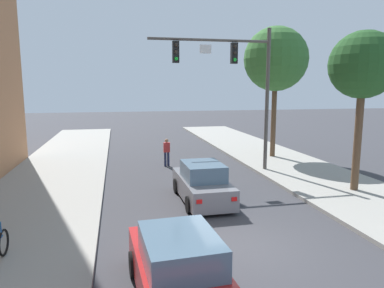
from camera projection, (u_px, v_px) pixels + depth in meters
The scene contains 7 objects.
ground_plane at pixel (237, 246), 10.24m from camera, with size 120.00×120.00×0.00m, color #38383D.
traffic_signal_mast at pixel (236, 73), 18.24m from camera, with size 6.44×0.38×7.50m.
car_lead_grey at pixel (202, 184), 14.28m from camera, with size 1.88×4.26×1.60m.
car_following_red at pixel (179, 272), 7.44m from camera, with size 2.02×4.32×1.60m.
pedestrian_crossing_road at pixel (167, 151), 20.58m from camera, with size 0.36×0.22×1.64m.
street_tree_nearest at pixel (363, 66), 14.64m from camera, with size 2.81×2.81×6.78m.
street_tree_second at pixel (276, 59), 22.11m from camera, with size 4.02×4.02×8.22m.
Camera 1 is at (-3.32, -9.15, 4.57)m, focal length 32.92 mm.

